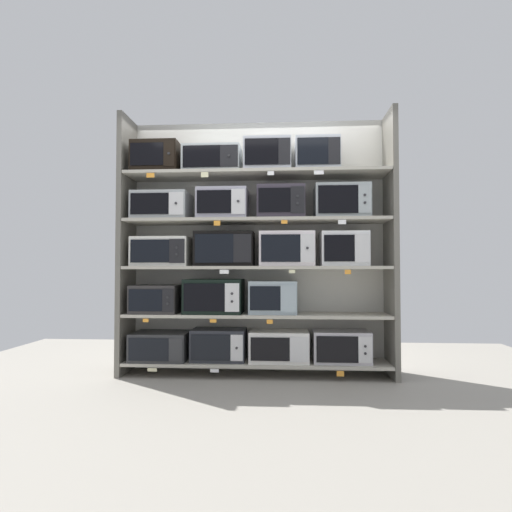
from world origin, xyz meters
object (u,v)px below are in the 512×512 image
at_px(microwave_7, 162,252).
at_px(microwave_17, 268,157).
at_px(microwave_2, 279,346).
at_px(microwave_14, 342,202).
at_px(microwave_8, 225,249).
at_px(microwave_1, 219,345).
at_px(microwave_4, 157,299).
at_px(microwave_18, 317,156).
at_px(microwave_3, 341,346).
at_px(microwave_6, 273,297).
at_px(microwave_12, 223,205).
at_px(microwave_5, 214,296).
at_px(microwave_15, 158,159).
at_px(microwave_10, 344,249).
at_px(microwave_9, 287,249).
at_px(microwave_11, 162,207).
at_px(microwave_13, 281,203).
at_px(microwave_0, 161,346).
at_px(microwave_16, 212,161).

xyz_separation_m(microwave_7, microwave_17, (1.05, -0.00, 0.93)).
distance_m(microwave_2, microwave_14, 1.52).
bearing_deg(microwave_8, microwave_1, -179.98).
distance_m(microwave_4, microwave_18, 2.11).
xyz_separation_m(microwave_3, microwave_8, (-1.13, 0.00, 0.94)).
height_order(microwave_6, microwave_12, microwave_12).
xyz_separation_m(microwave_5, microwave_15, (-0.57, 0.00, 1.36)).
relative_size(microwave_10, microwave_15, 0.97).
relative_size(microwave_2, microwave_5, 1.02).
bearing_deg(microwave_9, microwave_18, -0.01).
bearing_deg(microwave_1, microwave_15, 179.97).
xyz_separation_m(microwave_3, microwave_7, (-1.75, 0.00, 0.91)).
relative_size(microwave_4, microwave_11, 0.84).
relative_size(microwave_10, microwave_11, 0.82).
xyz_separation_m(microwave_8, microwave_15, (-0.68, 0.00, 0.90)).
distance_m(microwave_4, microwave_6, 1.15).
xyz_separation_m(microwave_9, microwave_14, (0.53, -0.00, 0.46)).
bearing_deg(microwave_13, microwave_7, -179.99).
distance_m(microwave_0, microwave_17, 2.14).
bearing_deg(microwave_10, microwave_14, -178.87).
xyz_separation_m(microwave_8, microwave_14, (1.14, -0.00, 0.45)).
bearing_deg(microwave_1, microwave_10, 0.01).
bearing_deg(microwave_18, microwave_14, -0.02).
bearing_deg(microwave_4, microwave_15, 32.14).
height_order(microwave_14, microwave_16, microwave_16).
distance_m(microwave_1, microwave_8, 0.94).
bearing_deg(microwave_16, microwave_18, -0.00).
bearing_deg(microwave_3, microwave_2, 179.96).
bearing_deg(microwave_13, microwave_9, -0.17).
bearing_deg(microwave_3, microwave_13, 179.96).
bearing_deg(microwave_18, microwave_17, -180.00).
relative_size(microwave_1, microwave_5, 0.94).
bearing_deg(microwave_6, microwave_9, -0.12).
relative_size(microwave_3, microwave_14, 1.04).
relative_size(microwave_13, microwave_15, 1.00).
height_order(microwave_5, microwave_13, microwave_13).
relative_size(microwave_6, microwave_10, 1.04).
distance_m(microwave_12, microwave_13, 0.57).
bearing_deg(microwave_8, microwave_9, 0.01).
relative_size(microwave_3, microwave_13, 1.18).
distance_m(microwave_12, microwave_14, 1.16).
relative_size(microwave_5, microwave_14, 1.07).
height_order(microwave_3, microwave_18, microwave_18).
bearing_deg(microwave_16, microwave_11, 179.98).
relative_size(microwave_5, microwave_13, 1.22).
distance_m(microwave_10, microwave_16, 1.56).
bearing_deg(microwave_1, microwave_18, 0.00).
distance_m(microwave_1, microwave_12, 1.38).
xyz_separation_m(microwave_6, microwave_10, (0.68, -0.00, 0.47)).
bearing_deg(microwave_13, microwave_8, -179.97).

